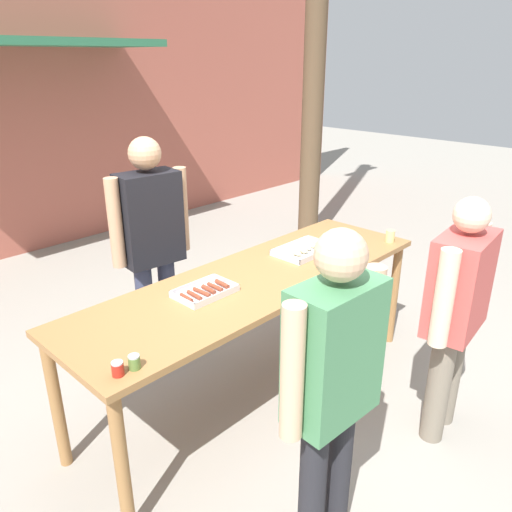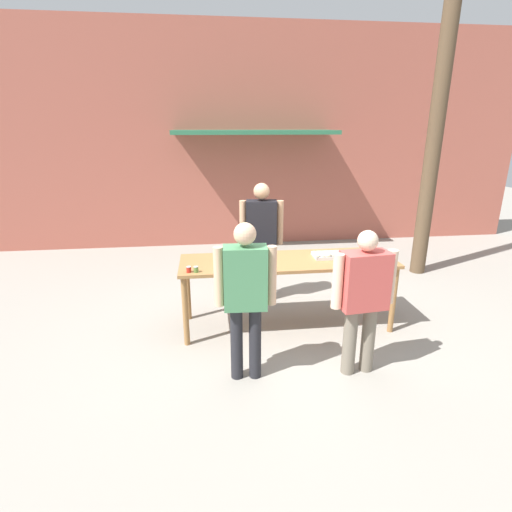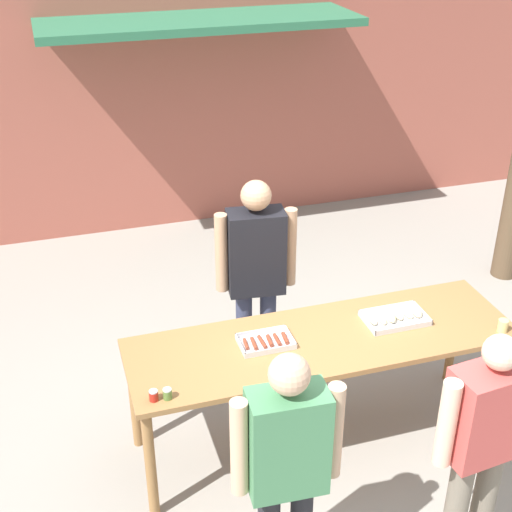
% 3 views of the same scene
% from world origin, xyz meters
% --- Properties ---
extents(ground_plane, '(24.00, 24.00, 0.00)m').
position_xyz_m(ground_plane, '(0.00, 0.00, 0.00)').
color(ground_plane, gray).
extents(serving_table, '(2.70, 0.81, 0.91)m').
position_xyz_m(serving_table, '(0.00, 0.00, 0.82)').
color(serving_table, olive).
rests_on(serving_table, ground).
extents(food_tray_sausages, '(0.37, 0.24, 0.04)m').
position_xyz_m(food_tray_sausages, '(-0.40, 0.05, 0.92)').
color(food_tray_sausages, silver).
rests_on(food_tray_sausages, serving_table).
extents(food_tray_buns, '(0.45, 0.28, 0.06)m').
position_xyz_m(food_tray_buns, '(0.57, 0.05, 0.93)').
color(food_tray_buns, silver).
rests_on(food_tray_buns, serving_table).
extents(condiment_jar_mustard, '(0.06, 0.06, 0.07)m').
position_xyz_m(condiment_jar_mustard, '(-1.22, -0.30, 0.95)').
color(condiment_jar_mustard, '#B22319').
rests_on(condiment_jar_mustard, serving_table).
extents(condiment_jar_ketchup, '(0.06, 0.06, 0.07)m').
position_xyz_m(condiment_jar_ketchup, '(-1.14, -0.31, 0.95)').
color(condiment_jar_ketchup, '#567A38').
rests_on(condiment_jar_ketchup, serving_table).
extents(beer_cup, '(0.07, 0.07, 0.09)m').
position_xyz_m(beer_cup, '(1.22, -0.29, 0.96)').
color(beer_cup, '#DBC67A').
rests_on(beer_cup, serving_table).
extents(person_server_behind_table, '(0.62, 0.29, 1.76)m').
position_xyz_m(person_server_behind_table, '(-0.22, 0.85, 1.05)').
color(person_server_behind_table, '#333851').
rests_on(person_server_behind_table, ground).
extents(person_customer_holding_hotdog, '(0.61, 0.26, 1.66)m').
position_xyz_m(person_customer_holding_hotdog, '(-0.65, -1.08, 0.99)').
color(person_customer_holding_hotdog, '#232328').
rests_on(person_customer_holding_hotdog, ground).
extents(person_customer_with_cup, '(0.68, 0.31, 1.56)m').
position_xyz_m(person_customer_with_cup, '(0.55, -1.12, 0.91)').
color(person_customer_with_cup, '#756B5B').
rests_on(person_customer_with_cup, ground).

